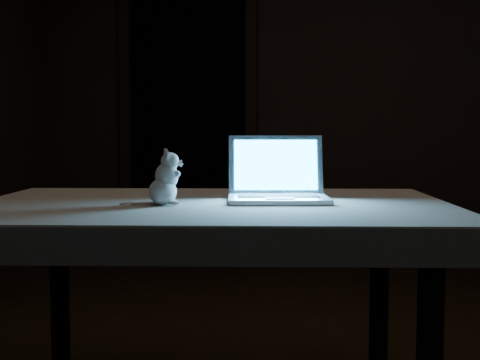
# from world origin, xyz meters

# --- Properties ---
(back_wall) EXTENTS (4.50, 0.04, 2.60)m
(back_wall) POSITION_xyz_m (0.00, 2.50, 1.30)
(back_wall) COLOR black
(back_wall) RESTS_ON ground
(doorway) EXTENTS (1.06, 0.36, 2.13)m
(doorway) POSITION_xyz_m (-1.10, 2.50, 1.06)
(doorway) COLOR black
(doorway) RESTS_ON back_wall
(table) EXTENTS (1.52, 1.10, 0.75)m
(table) POSITION_xyz_m (-0.28, -0.28, 0.37)
(table) COLOR black
(table) RESTS_ON floor
(tablecloth) EXTENTS (1.66, 1.28, 0.09)m
(tablecloth) POSITION_xyz_m (-0.28, -0.31, 0.71)
(tablecloth) COLOR beige
(tablecloth) RESTS_ON table
(laptop) EXTENTS (0.36, 0.33, 0.22)m
(laptop) POSITION_xyz_m (-0.08, -0.22, 0.86)
(laptop) COLOR silver
(laptop) RESTS_ON tablecloth
(plush_mouse) EXTENTS (0.15, 0.15, 0.17)m
(plush_mouse) POSITION_xyz_m (-0.41, -0.37, 0.84)
(plush_mouse) COLOR silver
(plush_mouse) RESTS_ON tablecloth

